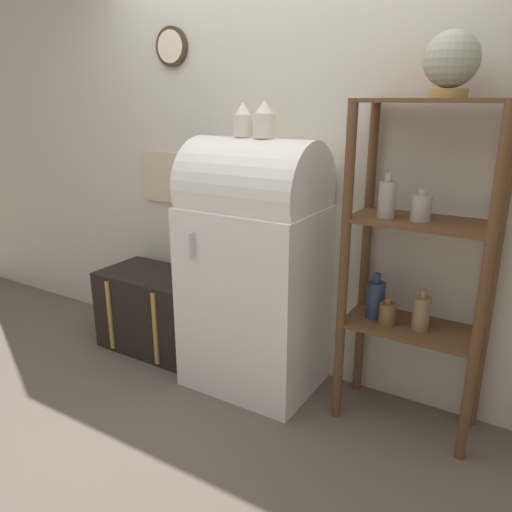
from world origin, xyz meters
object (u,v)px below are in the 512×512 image
(globe, at_px, (452,62))
(vase_center, at_px, (264,120))
(suitcase_trunk, at_px, (156,310))
(refrigerator, at_px, (254,265))
(vase_left, at_px, (243,121))

(globe, distance_m, vase_center, 0.94)
(suitcase_trunk, xyz_separation_m, vase_center, (0.90, -0.03, 1.31))
(refrigerator, bearing_deg, suitcase_trunk, 178.32)
(globe, height_order, vase_left, globe)
(refrigerator, distance_m, vase_center, 0.82)
(vase_left, distance_m, vase_center, 0.14)
(suitcase_trunk, bearing_deg, vase_left, -1.70)
(refrigerator, height_order, globe, globe)
(vase_center, bearing_deg, suitcase_trunk, 178.07)
(globe, relative_size, vase_center, 1.44)
(refrigerator, relative_size, globe, 5.30)
(refrigerator, distance_m, suitcase_trunk, 0.96)
(globe, relative_size, vase_left, 1.53)
(suitcase_trunk, xyz_separation_m, vase_left, (0.76, -0.02, 1.30))
(suitcase_trunk, relative_size, vase_left, 4.08)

